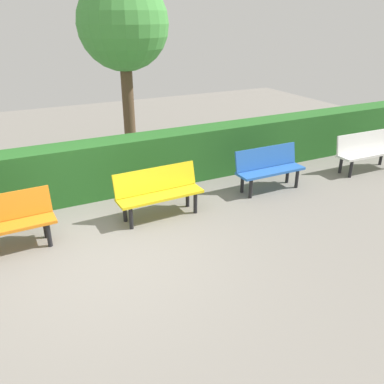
# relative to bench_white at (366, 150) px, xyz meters

# --- Properties ---
(ground_plane) EXTENTS (22.40, 22.40, 0.00)m
(ground_plane) POSITION_rel_bench_white_xyz_m (6.31, 0.89, -0.48)
(ground_plane) COLOR gray
(bench_white) EXTENTS (1.58, 0.49, 0.86)m
(bench_white) POSITION_rel_bench_white_xyz_m (0.00, 0.00, 0.00)
(bench_white) COLOR white
(bench_white) RESTS_ON ground_plane
(bench_blue) EXTENTS (1.44, 0.47, 0.86)m
(bench_blue) POSITION_rel_bench_white_xyz_m (2.65, -0.10, -0.00)
(bench_blue) COLOR blue
(bench_blue) RESTS_ON ground_plane
(bench_yellow) EXTENTS (1.54, 0.52, 0.86)m
(bench_yellow) POSITION_rel_bench_white_xyz_m (5.10, 0.00, -0.00)
(bench_yellow) COLOR yellow
(bench_yellow) RESTS_ON ground_plane
(bench_orange) EXTENTS (1.50, 0.51, 0.86)m
(bench_orange) POSITION_rel_bench_white_xyz_m (7.61, 0.00, -0.00)
(bench_orange) COLOR orange
(bench_orange) RESTS_ON ground_plane
(hedge_row) EXTENTS (18.40, 0.62, 1.08)m
(hedge_row) POSITION_rel_bench_white_xyz_m (5.17, -1.37, 0.06)
(hedge_row) COLOR #266023
(hedge_row) RESTS_ON ground_plane
(tree_near) EXTENTS (2.07, 2.07, 4.14)m
(tree_near) POSITION_rel_bench_white_xyz_m (4.45, -3.41, 2.58)
(tree_near) COLOR brown
(tree_near) RESTS_ON ground_plane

